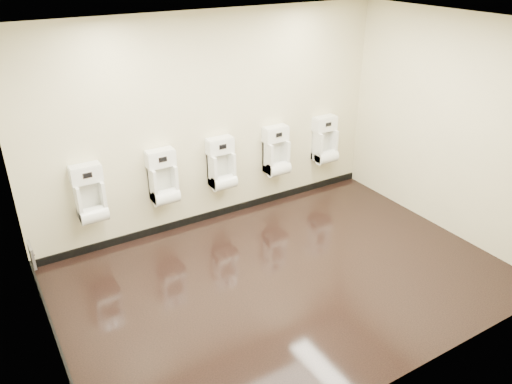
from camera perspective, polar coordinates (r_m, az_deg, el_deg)
ground at (r=5.88m, az=3.37°, el=-9.88°), size 5.00×3.50×0.00m
ceiling at (r=4.79m, az=4.30°, el=18.22°), size 5.00×3.50×0.00m
back_wall at (r=6.59m, az=-4.93°, el=7.96°), size 5.00×0.02×2.80m
front_wall at (r=4.04m, az=18.03°, el=-6.04°), size 5.00×0.02×2.80m
left_wall at (r=4.41m, az=-24.21°, el=-4.30°), size 0.02×3.50×2.80m
right_wall at (r=6.83m, az=21.47°, el=6.88°), size 0.02×3.50×2.80m
tile_overlay_left at (r=4.41m, az=-24.15°, el=-4.29°), size 0.01×3.50×2.80m
skirting_back at (r=7.12m, az=-4.47°, el=-2.41°), size 5.00×0.02×0.10m
skirting_left at (r=5.18m, az=-21.22°, el=-17.24°), size 0.02×3.50×0.10m
access_panel at (r=5.89m, az=-24.26°, el=-6.56°), size 0.04×0.25×0.25m
urinal_0 at (r=6.21m, az=-18.40°, el=-0.67°), size 0.37×0.28×0.69m
urinal_1 at (r=6.43m, az=-10.54°, el=1.24°), size 0.37×0.28×0.69m
urinal_2 at (r=6.72m, az=-3.94°, el=2.81°), size 0.37×0.28×0.69m
urinal_3 at (r=7.13m, az=2.36°, el=4.28°), size 0.37×0.28×0.69m
urinal_4 at (r=7.62m, az=7.89°, el=5.52°), size 0.37×0.28×0.69m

